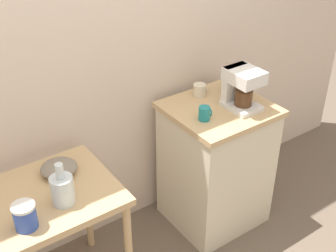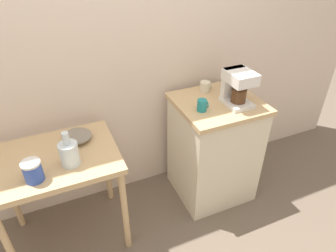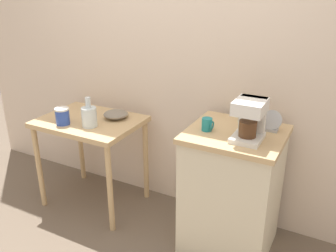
% 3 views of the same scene
% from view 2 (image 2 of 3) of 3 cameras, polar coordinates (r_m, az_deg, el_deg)
% --- Properties ---
extents(ground_plane, '(8.00, 8.00, 0.00)m').
position_cam_2_polar(ground_plane, '(2.63, -4.19, -16.49)').
color(ground_plane, '#6B5B4C').
extents(back_wall, '(4.40, 0.10, 2.80)m').
position_cam_2_polar(back_wall, '(2.25, -7.49, 17.60)').
color(back_wall, beige).
rests_on(back_wall, ground_plane).
extents(wooden_table, '(0.81, 0.60, 0.78)m').
position_cam_2_polar(wooden_table, '(2.14, -20.20, -7.72)').
color(wooden_table, tan).
rests_on(wooden_table, ground_plane).
extents(kitchen_counter, '(0.63, 0.59, 0.91)m').
position_cam_2_polar(kitchen_counter, '(2.56, 8.54, -4.27)').
color(kitchen_counter, beige).
rests_on(kitchen_counter, ground_plane).
extents(bowl_stoneware, '(0.20, 0.20, 0.06)m').
position_cam_2_polar(bowl_stoneware, '(2.16, -16.76, -1.83)').
color(bowl_stoneware, gray).
rests_on(bowl_stoneware, wooden_table).
extents(glass_carafe_vase, '(0.12, 0.12, 0.23)m').
position_cam_2_polar(glass_carafe_vase, '(1.94, -18.11, -4.87)').
color(glass_carafe_vase, silver).
rests_on(glass_carafe_vase, wooden_table).
extents(canister_enamel, '(0.11, 0.11, 0.13)m').
position_cam_2_polar(canister_enamel, '(1.91, -24.11, -7.75)').
color(canister_enamel, '#2D4CAD').
rests_on(canister_enamel, wooden_table).
extents(coffee_maker, '(0.18, 0.22, 0.26)m').
position_cam_2_polar(coffee_maker, '(2.25, 12.90, 7.37)').
color(coffee_maker, white).
rests_on(coffee_maker, kitchen_counter).
extents(mug_small_cream, '(0.09, 0.08, 0.08)m').
position_cam_2_polar(mug_small_cream, '(2.43, 7.05, 7.39)').
color(mug_small_cream, beige).
rests_on(mug_small_cream, kitchen_counter).
extents(mug_dark_teal, '(0.08, 0.07, 0.09)m').
position_cam_2_polar(mug_dark_teal, '(2.16, 6.51, 3.86)').
color(mug_dark_teal, teal).
rests_on(mug_dark_teal, kitchen_counter).
extents(table_clock, '(0.13, 0.06, 0.14)m').
position_cam_2_polar(table_clock, '(2.48, 11.96, 7.94)').
color(table_clock, '#B2B5BA').
rests_on(table_clock, kitchen_counter).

